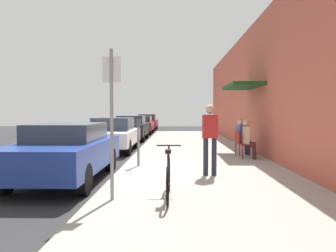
{
  "coord_description": "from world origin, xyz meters",
  "views": [
    {
      "loc": [
        1.5,
        -8.92,
        1.64
      ],
      "look_at": [
        1.18,
        5.66,
        1.04
      ],
      "focal_mm": 36.07,
      "sensor_mm": 36.0,
      "label": 1
    }
  ],
  "objects_px": {
    "parked_car_0": "(66,151)",
    "parked_car_1": "(113,134)",
    "parked_car_4": "(147,122)",
    "pedestrian_standing": "(210,134)",
    "seated_patron_0": "(248,137)",
    "street_sign": "(112,112)",
    "cafe_chair_1": "(241,141)",
    "cafe_chair_0": "(246,143)",
    "seated_patron_1": "(242,135)",
    "parking_meter": "(138,139)",
    "parked_car_2": "(131,127)",
    "parked_car_3": "(141,124)",
    "bicycle_0": "(168,178)"
  },
  "relations": [
    {
      "from": "seated_patron_1",
      "to": "pedestrian_standing",
      "type": "distance_m",
      "value": 4.21
    },
    {
      "from": "seated_patron_1",
      "to": "parked_car_0",
      "type": "bearing_deg",
      "value": -140.93
    },
    {
      "from": "street_sign",
      "to": "bicycle_0",
      "type": "relative_size",
      "value": 1.52
    },
    {
      "from": "street_sign",
      "to": "seated_patron_1",
      "type": "relative_size",
      "value": 2.02
    },
    {
      "from": "parking_meter",
      "to": "seated_patron_1",
      "type": "bearing_deg",
      "value": 35.91
    },
    {
      "from": "parked_car_1",
      "to": "cafe_chair_0",
      "type": "relative_size",
      "value": 5.06
    },
    {
      "from": "parked_car_1",
      "to": "cafe_chair_0",
      "type": "xyz_separation_m",
      "value": [
        4.91,
        -3.0,
        -0.1
      ]
    },
    {
      "from": "parked_car_3",
      "to": "parked_car_0",
      "type": "bearing_deg",
      "value": -90.0
    },
    {
      "from": "parked_car_2",
      "to": "pedestrian_standing",
      "type": "distance_m",
      "value": 12.17
    },
    {
      "from": "street_sign",
      "to": "pedestrian_standing",
      "type": "bearing_deg",
      "value": 49.83
    },
    {
      "from": "bicycle_0",
      "to": "seated_patron_0",
      "type": "height_order",
      "value": "seated_patron_0"
    },
    {
      "from": "cafe_chair_0",
      "to": "seated_patron_0",
      "type": "xyz_separation_m",
      "value": [
        0.06,
        -0.01,
        0.19
      ]
    },
    {
      "from": "parked_car_2",
      "to": "parked_car_3",
      "type": "distance_m",
      "value": 5.69
    },
    {
      "from": "parked_car_1",
      "to": "street_sign",
      "type": "height_order",
      "value": "street_sign"
    },
    {
      "from": "parked_car_4",
      "to": "bicycle_0",
      "type": "height_order",
      "value": "parked_car_4"
    },
    {
      "from": "cafe_chair_0",
      "to": "seated_patron_1",
      "type": "bearing_deg",
      "value": 86.37
    },
    {
      "from": "street_sign",
      "to": "cafe_chair_0",
      "type": "distance_m",
      "value": 6.34
    },
    {
      "from": "parking_meter",
      "to": "seated_patron_0",
      "type": "distance_m",
      "value": 3.75
    },
    {
      "from": "cafe_chair_1",
      "to": "street_sign",
      "type": "bearing_deg",
      "value": -118.91
    },
    {
      "from": "parked_car_4",
      "to": "street_sign",
      "type": "height_order",
      "value": "street_sign"
    },
    {
      "from": "parked_car_0",
      "to": "parked_car_1",
      "type": "bearing_deg",
      "value": 90.0
    },
    {
      "from": "parked_car_1",
      "to": "seated_patron_0",
      "type": "relative_size",
      "value": 3.41
    },
    {
      "from": "parked_car_4",
      "to": "pedestrian_standing",
      "type": "xyz_separation_m",
      "value": [
        3.42,
        -23.17,
        0.38
      ]
    },
    {
      "from": "cafe_chair_0",
      "to": "parking_meter",
      "type": "bearing_deg",
      "value": -155.29
    },
    {
      "from": "parked_car_0",
      "to": "parked_car_4",
      "type": "distance_m",
      "value": 23.3
    },
    {
      "from": "street_sign",
      "to": "seated_patron_0",
      "type": "bearing_deg",
      "value": 56.52
    },
    {
      "from": "street_sign",
      "to": "seated_patron_0",
      "type": "height_order",
      "value": "street_sign"
    },
    {
      "from": "street_sign",
      "to": "parked_car_2",
      "type": "bearing_deg",
      "value": 96.13
    },
    {
      "from": "seated_patron_0",
      "to": "pedestrian_standing",
      "type": "distance_m",
      "value": 3.35
    },
    {
      "from": "parked_car_4",
      "to": "pedestrian_standing",
      "type": "distance_m",
      "value": 23.42
    },
    {
      "from": "parked_car_2",
      "to": "cafe_chair_1",
      "type": "xyz_separation_m",
      "value": [
        4.91,
        -7.78,
        -0.12
      ]
    },
    {
      "from": "street_sign",
      "to": "cafe_chair_1",
      "type": "relative_size",
      "value": 2.99
    },
    {
      "from": "bicycle_0",
      "to": "street_sign",
      "type": "bearing_deg",
      "value": -173.74
    },
    {
      "from": "cafe_chair_1",
      "to": "seated_patron_1",
      "type": "xyz_separation_m",
      "value": [
        0.06,
        0.01,
        0.19
      ]
    },
    {
      "from": "parked_car_3",
      "to": "seated_patron_1",
      "type": "bearing_deg",
      "value": -69.76
    },
    {
      "from": "parked_car_3",
      "to": "parking_meter",
      "type": "xyz_separation_m",
      "value": [
        1.55,
        -15.94,
        0.18
      ]
    },
    {
      "from": "seated_patron_1",
      "to": "parked_car_1",
      "type": "bearing_deg",
      "value": 157.38
    },
    {
      "from": "cafe_chair_1",
      "to": "pedestrian_standing",
      "type": "bearing_deg",
      "value": -110.87
    },
    {
      "from": "parked_car_1",
      "to": "bicycle_0",
      "type": "relative_size",
      "value": 2.57
    },
    {
      "from": "seated_patron_0",
      "to": "seated_patron_1",
      "type": "relative_size",
      "value": 1.0
    },
    {
      "from": "parking_meter",
      "to": "bicycle_0",
      "type": "xyz_separation_m",
      "value": [
        0.92,
        -3.6,
        -0.41
      ]
    },
    {
      "from": "parked_car_1",
      "to": "parked_car_4",
      "type": "relative_size",
      "value": 1.0
    },
    {
      "from": "parked_car_2",
      "to": "parking_meter",
      "type": "relative_size",
      "value": 3.33
    },
    {
      "from": "parked_car_2",
      "to": "seated_patron_1",
      "type": "bearing_deg",
      "value": -57.42
    },
    {
      "from": "parked_car_3",
      "to": "cafe_chair_0",
      "type": "distance_m",
      "value": 15.21
    },
    {
      "from": "parked_car_0",
      "to": "cafe_chair_1",
      "type": "relative_size",
      "value": 5.06
    },
    {
      "from": "cafe_chair_0",
      "to": "cafe_chair_1",
      "type": "xyz_separation_m",
      "value": [
        -0.0,
        0.92,
        0.0
      ]
    },
    {
      "from": "parked_car_4",
      "to": "street_sign",
      "type": "xyz_separation_m",
      "value": [
        1.5,
        -25.45,
        0.9
      ]
    },
    {
      "from": "parked_car_0",
      "to": "cafe_chair_0",
      "type": "relative_size",
      "value": 5.06
    },
    {
      "from": "parked_car_0",
      "to": "pedestrian_standing",
      "type": "height_order",
      "value": "pedestrian_standing"
    }
  ]
}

